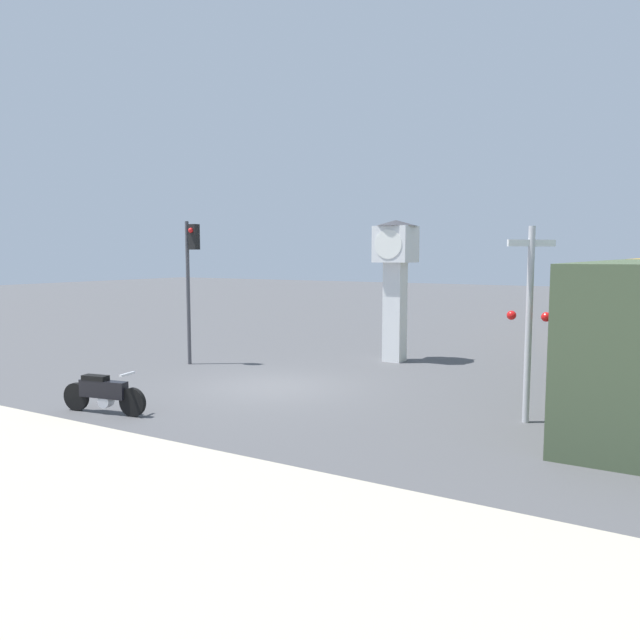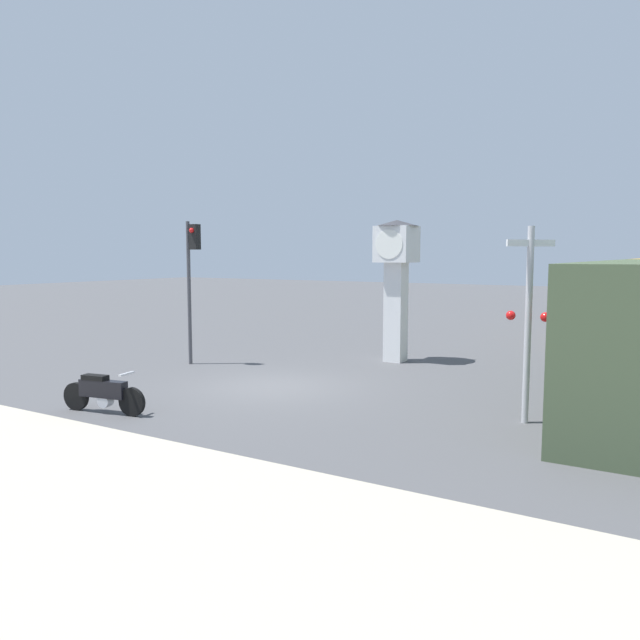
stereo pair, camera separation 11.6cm
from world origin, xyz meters
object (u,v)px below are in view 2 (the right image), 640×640
at_px(motorcycle, 103,393).
at_px(traffic_light, 192,267).
at_px(clock_tower, 396,268).
at_px(railroad_crossing_signal, 528,317).

bearing_deg(motorcycle, traffic_light, 103.92).
bearing_deg(traffic_light, clock_tower, 36.11).
bearing_deg(railroad_crossing_signal, traffic_light, 171.27).
xyz_separation_m(traffic_light, railroad_crossing_signal, (10.92, -1.68, -0.90)).
relative_size(clock_tower, traffic_light, 1.01).
height_order(motorcycle, railroad_crossing_signal, railroad_crossing_signal).
xyz_separation_m(motorcycle, clock_tower, (2.76, 9.69, 2.66)).
distance_m(motorcycle, railroad_crossing_signal, 9.43).
bearing_deg(railroad_crossing_signal, clock_tower, 134.72).
distance_m(motorcycle, traffic_light, 6.88).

